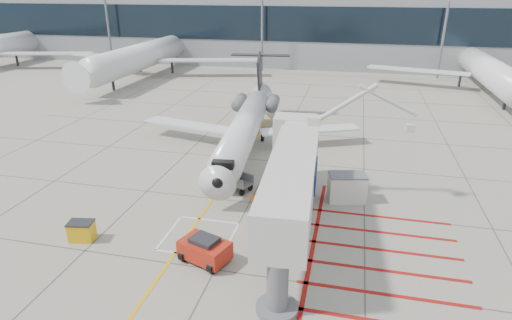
% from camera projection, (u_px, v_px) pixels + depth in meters
% --- Properties ---
extents(ground_plane, '(260.00, 260.00, 0.00)m').
position_uv_depth(ground_plane, '(235.00, 232.00, 26.99)').
color(ground_plane, gray).
rests_on(ground_plane, ground).
extents(regional_jet, '(24.70, 29.87, 7.30)m').
position_uv_depth(regional_jet, '(241.00, 119.00, 37.06)').
color(regional_jet, silver).
rests_on(regional_jet, ground_plane).
extents(jet_bridge, '(9.40, 18.16, 7.08)m').
position_uv_depth(jet_bridge, '(291.00, 189.00, 24.66)').
color(jet_bridge, beige).
rests_on(jet_bridge, ground_plane).
extents(pushback_tug, '(3.13, 2.52, 1.58)m').
position_uv_depth(pushback_tug, '(205.00, 249.00, 23.87)').
color(pushback_tug, '#AD2110').
rests_on(pushback_tug, ground_plane).
extents(spill_bin, '(1.58, 1.20, 1.24)m').
position_uv_depth(spill_bin, '(82.00, 231.00, 25.92)').
color(spill_bin, '#E2A70C').
rests_on(spill_bin, ground_plane).
extents(baggage_cart, '(2.52, 2.11, 1.36)m').
position_uv_depth(baggage_cart, '(237.00, 182.00, 32.22)').
color(baggage_cart, '#59595E').
rests_on(baggage_cart, ground_plane).
extents(ground_power_unit, '(2.86, 2.05, 2.05)m').
position_uv_depth(ground_power_unit, '(347.00, 187.00, 30.55)').
color(ground_power_unit, silver).
rests_on(ground_power_unit, ground_plane).
extents(cone_nose, '(0.32, 0.32, 0.45)m').
position_uv_depth(cone_nose, '(245.00, 186.00, 32.62)').
color(cone_nose, '#FF620D').
rests_on(cone_nose, ground_plane).
extents(cone_side, '(0.41, 0.41, 0.57)m').
position_uv_depth(cone_side, '(252.00, 196.00, 30.94)').
color(cone_side, '#F9590D').
rests_on(cone_side, ground_plane).
extents(terminal_building, '(180.00, 28.00, 14.00)m').
position_uv_depth(terminal_building, '(377.00, 25.00, 85.34)').
color(terminal_building, gray).
rests_on(terminal_building, ground_plane).
extents(terminal_glass_band, '(180.00, 0.10, 6.00)m').
position_uv_depth(terminal_glass_band, '(380.00, 26.00, 72.30)').
color(terminal_glass_band, black).
rests_on(terminal_glass_band, ground_plane).
extents(bg_aircraft_b, '(37.16, 41.28, 12.39)m').
position_uv_depth(bg_aircraft_b, '(148.00, 38.00, 71.92)').
color(bg_aircraft_b, silver).
rests_on(bg_aircraft_b, ground_plane).
extents(bg_aircraft_c, '(33.20, 36.89, 11.07)m').
position_uv_depth(bg_aircraft_c, '(489.00, 52.00, 61.14)').
color(bg_aircraft_c, silver).
rests_on(bg_aircraft_c, ground_plane).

